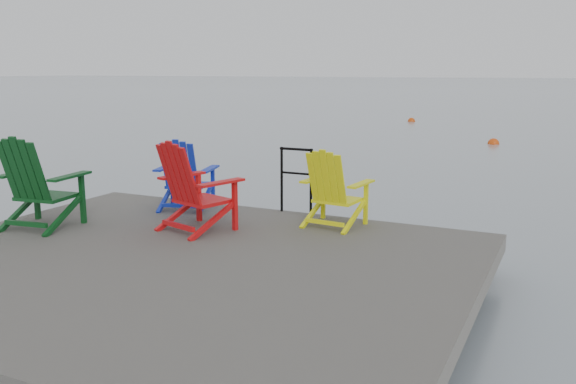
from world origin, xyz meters
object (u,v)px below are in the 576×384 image
at_px(handrail, 296,174).
at_px(buoy_b, 411,121).
at_px(chair_blue, 184,174).
at_px(chair_red, 193,186).
at_px(chair_yellow, 333,188).
at_px(chair_green, 37,183).
at_px(buoy_a, 493,144).

height_order(handrail, buoy_b, handrail).
distance_m(chair_blue, chair_red, 1.21).
bearing_deg(chair_yellow, buoy_b, 107.20).
height_order(chair_red, buoy_b, chair_red).
bearing_deg(buoy_b, chair_blue, -83.91).
height_order(chair_green, buoy_b, chair_green).
height_order(handrail, buoy_a, handrail).
bearing_deg(buoy_b, chair_green, -86.78).
relative_size(handrail, buoy_b, 2.53).
bearing_deg(chair_blue, chair_yellow, -15.37).
height_order(chair_blue, buoy_b, chair_blue).
height_order(handrail, chair_red, chair_red).
bearing_deg(chair_red, chair_blue, 147.05).
distance_m(handrail, chair_green, 3.29).
relative_size(chair_yellow, buoy_a, 2.54).
bearing_deg(chair_green, chair_yellow, 19.44).
relative_size(handrail, chair_blue, 0.91).
height_order(handrail, chair_yellow, chair_yellow).
xyz_separation_m(chair_red, chair_yellow, (1.45, 0.93, -0.06)).
height_order(chair_red, buoy_a, chair_red).
bearing_deg(handrail, chair_green, -140.09).
xyz_separation_m(chair_blue, buoy_a, (2.39, 14.31, -1.00)).
bearing_deg(chair_blue, chair_green, -137.34).
relative_size(handrail, chair_red, 0.82).
bearing_deg(chair_red, chair_green, -141.54).
height_order(chair_yellow, buoy_b, chair_yellow).
distance_m(handrail, buoy_a, 13.91).
height_order(chair_green, chair_red, chair_green).
distance_m(handrail, chair_yellow, 0.87).
bearing_deg(buoy_a, handrail, -93.68).
xyz_separation_m(handrail, chair_red, (-0.72, -1.40, 0.01)).
bearing_deg(chair_red, buoy_a, 100.94).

